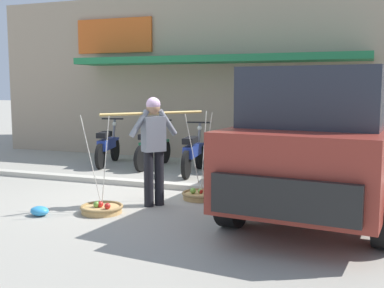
% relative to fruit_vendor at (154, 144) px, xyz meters
% --- Properties ---
extents(ground_plane, '(90.00, 90.00, 0.00)m').
position_rel_fruit_vendor_xyz_m(ground_plane, '(-0.41, 0.57, -0.98)').
color(ground_plane, '#9E998C').
extents(sidewalk_curb, '(20.00, 0.24, 0.10)m').
position_rel_fruit_vendor_xyz_m(sidewalk_curb, '(-0.41, 1.27, -0.93)').
color(sidewalk_curb, '#BAB4A5').
rests_on(sidewalk_curb, ground).
extents(fruit_vendor, '(1.11, 1.37, 1.70)m').
position_rel_fruit_vendor_xyz_m(fruit_vendor, '(0.00, 0.00, 0.00)').
color(fruit_vendor, black).
rests_on(fruit_vendor, ground).
extents(fruit_basket_left_side, '(0.63, 0.63, 1.45)m').
position_rel_fruit_vendor_xyz_m(fruit_basket_left_side, '(-0.54, -0.67, -0.90)').
color(fruit_basket_left_side, tan).
rests_on(fruit_basket_left_side, ground).
extents(fruit_basket_right_side, '(0.63, 0.63, 1.45)m').
position_rel_fruit_vendor_xyz_m(fruit_basket_right_side, '(0.54, 0.67, -0.90)').
color(fruit_basket_right_side, tan).
rests_on(fruit_basket_right_side, ground).
extents(motorcycle_nearest_shop, '(0.63, 1.78, 1.09)m').
position_rel_fruit_vendor_xyz_m(motorcycle_nearest_shop, '(-2.69, 3.17, -0.52)').
color(motorcycle_nearest_shop, black).
rests_on(motorcycle_nearest_shop, ground).
extents(motorcycle_second_in_row, '(0.54, 1.82, 1.09)m').
position_rel_fruit_vendor_xyz_m(motorcycle_second_in_row, '(-1.53, 3.21, -0.52)').
color(motorcycle_second_in_row, black).
rests_on(motorcycle_second_in_row, ground).
extents(motorcycle_third_in_row, '(0.54, 1.82, 1.09)m').
position_rel_fruit_vendor_xyz_m(motorcycle_third_in_row, '(-0.38, 2.78, -0.52)').
color(motorcycle_third_in_row, black).
rests_on(motorcycle_third_in_row, ground).
extents(motorcycle_end_of_row, '(0.54, 1.81, 1.09)m').
position_rel_fruit_vendor_xyz_m(motorcycle_end_of_row, '(0.76, 2.64, -0.52)').
color(motorcycle_end_of_row, black).
rests_on(motorcycle_end_of_row, ground).
extents(parked_truck, '(2.54, 4.97, 2.10)m').
position_rel_fruit_vendor_xyz_m(parked_truck, '(2.56, 0.74, 0.15)').
color(parked_truck, maroon).
rests_on(parked_truck, ground).
extents(storefront_building, '(13.00, 6.00, 4.20)m').
position_rel_fruit_vendor_xyz_m(storefront_building, '(-0.43, 7.28, 1.12)').
color(storefront_building, tan).
rests_on(storefront_building, ground).
extents(plastic_litter_bag, '(0.28, 0.22, 0.14)m').
position_rel_fruit_vendor_xyz_m(plastic_litter_bag, '(-1.30, -1.12, -0.91)').
color(plastic_litter_bag, '#3393D1').
rests_on(plastic_litter_bag, ground).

